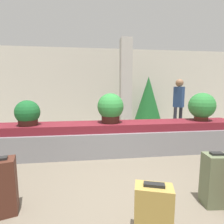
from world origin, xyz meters
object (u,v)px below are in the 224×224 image
(suitcase_0, at_px, (153,212))
(suitcase_1, at_px, (215,180))
(suitcase_2, at_px, (1,187))
(decorated_tree, at_px, (148,99))
(pillar, at_px, (126,86))
(potted_plant_2, at_px, (111,108))
(potted_plant_1, at_px, (202,106))
(potted_plant_0, at_px, (28,114))
(traveler_0, at_px, (179,100))

(suitcase_0, relative_size, suitcase_1, 0.83)
(suitcase_2, xyz_separation_m, decorated_tree, (3.43, 4.74, 0.74))
(suitcase_0, xyz_separation_m, decorated_tree, (1.74, 5.30, 0.80))
(pillar, bearing_deg, suitcase_2, -120.49)
(suitcase_1, height_order, potted_plant_2, potted_plant_2)
(suitcase_1, bearing_deg, potted_plant_1, 66.35)
(suitcase_1, relative_size, suitcase_2, 1.00)
(potted_plant_0, xyz_separation_m, decorated_tree, (3.69, 2.92, 0.10))
(potted_plant_2, bearing_deg, potted_plant_0, -177.94)
(potted_plant_0, bearing_deg, suitcase_1, -34.16)
(potted_plant_1, distance_m, decorated_tree, 2.87)
(suitcase_1, relative_size, potted_plant_0, 1.31)
(potted_plant_1, distance_m, potted_plant_2, 2.29)
(suitcase_2, distance_m, potted_plant_0, 1.94)
(pillar, bearing_deg, potted_plant_0, -140.41)
(potted_plant_0, relative_size, decorated_tree, 0.27)
(suitcase_1, height_order, traveler_0, traveler_0)
(traveler_0, bearing_deg, suitcase_0, 119.35)
(suitcase_0, xyz_separation_m, traveler_0, (2.41, 4.10, 0.83))
(suitcase_1, relative_size, potted_plant_2, 1.04)
(pillar, xyz_separation_m, potted_plant_1, (1.51, -2.06, -0.52))
(suitcase_1, distance_m, suitcase_2, 2.67)
(suitcase_0, distance_m, traveler_0, 4.83)
(potted_plant_2, bearing_deg, suitcase_2, -129.48)
(potted_plant_0, height_order, traveler_0, traveler_0)
(suitcase_0, height_order, suitcase_1, suitcase_1)
(potted_plant_2, bearing_deg, traveler_0, 32.96)
(pillar, height_order, potted_plant_0, pillar)
(potted_plant_2, xyz_separation_m, decorated_tree, (1.88, 2.86, 0.01))
(decorated_tree, bearing_deg, potted_plant_2, -123.38)
(suitcase_2, height_order, potted_plant_1, potted_plant_1)
(suitcase_1, relative_size, traveler_0, 0.39)
(potted_plant_1, bearing_deg, potted_plant_0, -178.87)
(suitcase_1, distance_m, potted_plant_1, 2.49)
(suitcase_2, bearing_deg, traveler_0, 24.51)
(suitcase_1, bearing_deg, pillar, 100.67)
(suitcase_0, relative_size, suitcase_2, 0.83)
(suitcase_2, height_order, potted_plant_2, potted_plant_2)
(suitcase_0, relative_size, potted_plant_1, 0.86)
(suitcase_2, height_order, traveler_0, traveler_0)
(suitcase_2, relative_size, decorated_tree, 0.36)
(suitcase_0, bearing_deg, potted_plant_2, 110.74)
(pillar, height_order, suitcase_1, pillar)
(pillar, xyz_separation_m, suitcase_1, (0.33, -4.13, -1.25))
(potted_plant_0, relative_size, traveler_0, 0.30)
(potted_plant_0, distance_m, traveler_0, 4.69)
(potted_plant_0, height_order, decorated_tree, decorated_tree)
(potted_plant_1, relative_size, traveler_0, 0.38)
(suitcase_1, relative_size, decorated_tree, 0.36)
(suitcase_1, xyz_separation_m, potted_plant_1, (1.18, 2.07, 0.73))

